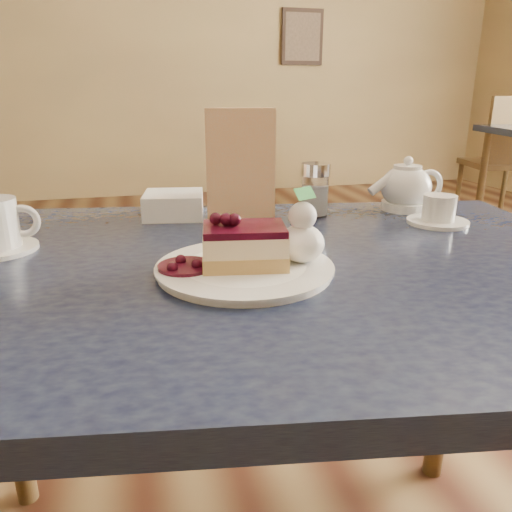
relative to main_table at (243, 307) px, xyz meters
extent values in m
cube|color=tan|center=(-0.06, 4.65, 0.78)|extent=(8.00, 0.02, 3.00)
cube|color=black|center=(1.74, 4.62, 0.88)|extent=(0.45, 0.03, 0.55)
cube|color=#202C3F|center=(0.00, 0.00, 0.06)|extent=(1.41, 1.06, 0.04)
cylinder|color=#4D3614|center=(-0.51, 0.46, -0.34)|extent=(0.05, 0.05, 0.76)
cylinder|color=#4D3614|center=(0.63, 0.26, -0.34)|extent=(0.05, 0.05, 0.76)
cylinder|color=white|center=(-0.01, -0.05, 0.09)|extent=(0.27, 0.27, 0.01)
cube|color=tan|center=(-0.01, -0.05, 0.11)|extent=(0.14, 0.11, 0.02)
cube|color=#F9E1B1|center=(-0.01, -0.05, 0.13)|extent=(0.14, 0.11, 0.03)
cube|color=black|center=(-0.01, -0.05, 0.16)|extent=(0.14, 0.11, 0.01)
ellipsoid|color=white|center=(0.08, -0.06, 0.13)|extent=(0.07, 0.07, 0.06)
cylinder|color=black|center=(-0.10, -0.04, 0.10)|extent=(0.09, 0.09, 0.01)
torus|color=white|center=(-0.36, 0.17, 0.14)|extent=(0.06, 0.01, 0.06)
cylinder|color=white|center=(0.46, 0.14, 0.09)|extent=(0.13, 0.13, 0.01)
cylinder|color=white|center=(0.46, 0.14, 0.12)|extent=(0.07, 0.07, 0.05)
ellipsoid|color=white|center=(0.46, 0.27, 0.13)|extent=(0.12, 0.12, 0.10)
cylinder|color=white|center=(0.46, 0.27, 0.19)|extent=(0.06, 0.06, 0.01)
cylinder|color=white|center=(0.38, 0.27, 0.13)|extent=(0.06, 0.02, 0.05)
cube|color=beige|center=(0.07, 0.30, 0.20)|extent=(0.15, 0.06, 0.24)
cylinder|color=white|center=(0.23, 0.27, 0.13)|extent=(0.06, 0.06, 0.09)
cylinder|color=silver|center=(0.23, 0.27, 0.19)|extent=(0.06, 0.06, 0.03)
cube|color=white|center=(-0.08, 0.34, 0.11)|extent=(0.15, 0.15, 0.05)
cylinder|color=#4D3614|center=(2.30, 2.27, -0.32)|extent=(0.05, 0.05, 0.79)
camera|label=1|loc=(-0.18, -0.77, 0.36)|focal=35.00mm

